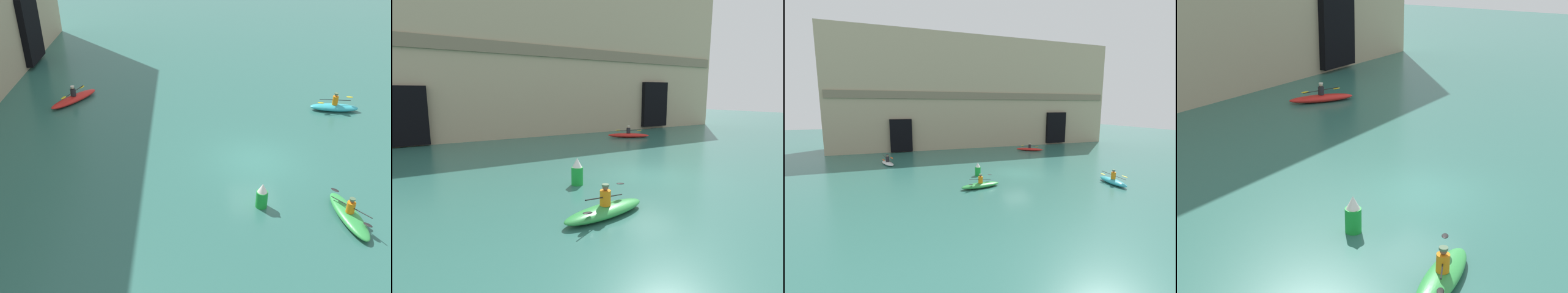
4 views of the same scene
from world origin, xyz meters
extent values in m
plane|color=#2D665B|center=(0.00, 0.00, 0.00)|extent=(120.00, 120.00, 0.00)
cube|color=tan|center=(2.54, 18.87, 8.02)|extent=(42.38, 7.26, 16.04)
cube|color=#7C6E59|center=(2.54, 15.18, 7.57)|extent=(41.53, 0.24, 0.97)
cube|color=black|center=(-9.47, 15.08, 2.26)|extent=(2.81, 0.70, 4.31)
cube|color=black|center=(14.53, 15.08, 2.70)|extent=(3.35, 0.70, 4.86)
ellipsoid|color=red|center=(7.31, 10.55, 0.20)|extent=(3.40, 2.77, 0.40)
cylinder|color=#232328|center=(7.31, 10.55, 0.63)|extent=(0.33, 0.33, 0.46)
sphere|color=beige|center=(7.31, 10.55, 0.96)|extent=(0.20, 0.20, 0.20)
cylinder|color=silver|center=(7.31, 10.55, 1.04)|extent=(0.25, 0.25, 0.06)
cylinder|color=black|center=(7.31, 10.55, 0.66)|extent=(2.03, 0.88, 0.10)
ellipsoid|color=yellow|center=(8.20, 10.17, 0.63)|extent=(0.48, 0.34, 0.06)
ellipsoid|color=yellow|center=(6.41, 10.92, 0.68)|extent=(0.48, 0.34, 0.06)
ellipsoid|color=green|center=(-4.55, -3.10, 0.19)|extent=(3.19, 1.27, 0.37)
cylinder|color=orange|center=(-4.55, -3.10, 0.61)|extent=(0.34, 0.34, 0.48)
sphere|color=brown|center=(-4.55, -3.10, 0.94)|extent=(0.19, 0.19, 0.19)
cylinder|color=#4C6B4C|center=(-4.55, -3.10, 1.02)|extent=(0.23, 0.23, 0.06)
cylinder|color=black|center=(-4.55, -3.10, 0.63)|extent=(2.00, 0.94, 0.47)
ellipsoid|color=black|center=(-3.67, -2.70, 0.83)|extent=(0.48, 0.35, 0.13)
ellipsoid|color=black|center=(-5.44, -3.50, 0.44)|extent=(0.48, 0.35, 0.13)
cylinder|color=green|center=(-3.63, 0.33, 0.38)|extent=(0.49, 0.49, 0.76)
cone|color=white|center=(-3.63, 0.33, 0.96)|extent=(0.42, 0.42, 0.40)
camera|label=1|loc=(-18.20, 3.48, 11.55)|focal=40.00mm
camera|label=2|loc=(-9.69, -10.52, 3.75)|focal=28.00mm
camera|label=3|loc=(-10.69, -20.97, 5.99)|focal=24.00mm
camera|label=4|loc=(-15.15, -8.24, 7.86)|focal=50.00mm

